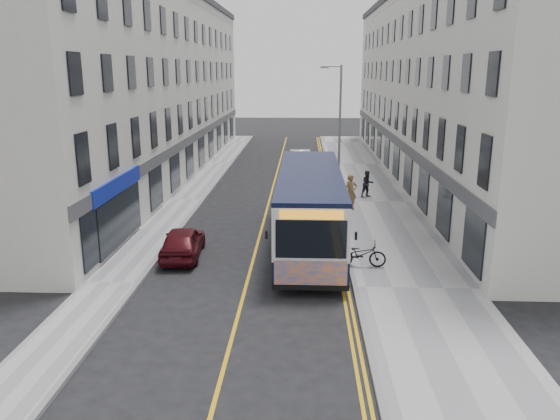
# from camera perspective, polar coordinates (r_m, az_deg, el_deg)

# --- Properties ---
(ground) EXTENTS (140.00, 140.00, 0.00)m
(ground) POSITION_cam_1_polar(r_m,az_deg,el_deg) (21.33, -3.27, -6.84)
(ground) COLOR black
(ground) RESTS_ON ground
(pavement_east) EXTENTS (4.50, 64.00, 0.12)m
(pavement_east) POSITION_cam_1_polar(r_m,az_deg,el_deg) (32.94, 9.74, 0.81)
(pavement_east) COLOR #97979A
(pavement_east) RESTS_ON ground
(pavement_west) EXTENTS (2.00, 64.00, 0.12)m
(pavement_west) POSITION_cam_1_polar(r_m,az_deg,el_deg) (33.44, -9.75, 1.01)
(pavement_west) COLOR #97979A
(pavement_west) RESTS_ON ground
(kerb_east) EXTENTS (0.18, 64.00, 0.13)m
(kerb_east) POSITION_cam_1_polar(r_m,az_deg,el_deg) (32.73, 5.83, 0.86)
(kerb_east) COLOR slate
(kerb_east) RESTS_ON ground
(kerb_west) EXTENTS (0.18, 64.00, 0.13)m
(kerb_west) POSITION_cam_1_polar(r_m,az_deg,el_deg) (33.24, -8.07, 1.01)
(kerb_west) COLOR slate
(kerb_west) RESTS_ON ground
(road_centre_line) EXTENTS (0.12, 64.00, 0.01)m
(road_centre_line) POSITION_cam_1_polar(r_m,az_deg,el_deg) (32.76, -1.17, 0.84)
(road_centre_line) COLOR gold
(road_centre_line) RESTS_ON ground
(road_dbl_yellow_inner) EXTENTS (0.10, 64.00, 0.01)m
(road_dbl_yellow_inner) POSITION_cam_1_polar(r_m,az_deg,el_deg) (32.72, 5.04, 0.77)
(road_dbl_yellow_inner) COLOR gold
(road_dbl_yellow_inner) RESTS_ON ground
(road_dbl_yellow_outer) EXTENTS (0.10, 64.00, 0.01)m
(road_dbl_yellow_outer) POSITION_cam_1_polar(r_m,az_deg,el_deg) (32.73, 5.39, 0.76)
(road_dbl_yellow_outer) COLOR gold
(road_dbl_yellow_outer) RESTS_ON ground
(terrace_east) EXTENTS (6.00, 46.00, 13.00)m
(terrace_east) POSITION_cam_1_polar(r_m,az_deg,el_deg) (41.84, 15.93, 12.28)
(terrace_east) COLOR silver
(terrace_east) RESTS_ON ground
(terrace_west) EXTENTS (6.00, 46.00, 13.00)m
(terrace_west) POSITION_cam_1_polar(r_m,az_deg,el_deg) (42.25, -12.97, 12.48)
(terrace_west) COLOR silver
(terrace_west) RESTS_ON ground
(streetlamp) EXTENTS (1.32, 0.18, 8.00)m
(streetlamp) POSITION_cam_1_polar(r_m,az_deg,el_deg) (33.99, 6.13, 8.75)
(streetlamp) COLOR gray
(streetlamp) RESTS_ON ground
(city_bus) EXTENTS (2.76, 11.83, 3.44)m
(city_bus) POSITION_cam_1_polar(r_m,az_deg,el_deg) (24.23, 3.11, 0.46)
(city_bus) COLOR black
(city_bus) RESTS_ON ground
(bicycle) EXTENTS (2.03, 0.90, 1.03)m
(bicycle) POSITION_cam_1_polar(r_m,az_deg,el_deg) (21.98, 8.47, -4.56)
(bicycle) COLOR black
(bicycle) RESTS_ON pavement_east
(pedestrian_near) EXTENTS (0.83, 0.65, 1.99)m
(pedestrian_near) POSITION_cam_1_polar(r_m,az_deg,el_deg) (30.60, 7.41, 1.87)
(pedestrian_near) COLOR olive
(pedestrian_near) RESTS_ON pavement_east
(pedestrian_far) EXTENTS (0.96, 0.86, 1.63)m
(pedestrian_far) POSITION_cam_1_polar(r_m,az_deg,el_deg) (33.83, 9.13, 2.71)
(pedestrian_far) COLOR black
(pedestrian_far) RESTS_ON pavement_east
(car_white) EXTENTS (1.99, 4.69, 1.50)m
(car_white) POSITION_cam_1_polar(r_m,az_deg,el_deg) (43.22, 2.15, 5.21)
(car_white) COLOR silver
(car_white) RESTS_ON ground
(car_maroon) EXTENTS (1.81, 4.01, 1.34)m
(car_maroon) POSITION_cam_1_polar(r_m,az_deg,el_deg) (23.48, -10.13, -3.30)
(car_maroon) COLOR #440B11
(car_maroon) RESTS_ON ground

